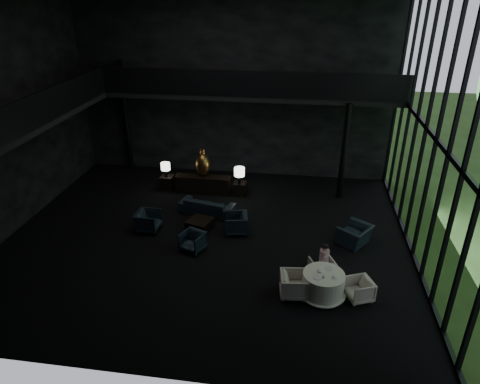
# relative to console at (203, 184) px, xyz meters

# --- Properties ---
(floor) EXTENTS (14.00, 12.00, 0.02)m
(floor) POSITION_rel_console_xyz_m (0.96, -3.60, -0.37)
(floor) COLOR black
(floor) RESTS_ON ground
(wall_back) EXTENTS (14.00, 0.04, 8.00)m
(wall_back) POSITION_rel_console_xyz_m (0.96, 2.40, 3.63)
(wall_back) COLOR black
(wall_back) RESTS_ON ground
(wall_front) EXTENTS (14.00, 0.04, 8.00)m
(wall_front) POSITION_rel_console_xyz_m (0.96, -9.60, 3.63)
(wall_front) COLOR black
(wall_front) RESTS_ON ground
(curtain_wall) EXTENTS (0.20, 12.00, 8.00)m
(curtain_wall) POSITION_rel_console_xyz_m (7.91, -3.60, 3.63)
(curtain_wall) COLOR black
(curtain_wall) RESTS_ON ground
(mezzanine_left) EXTENTS (2.00, 12.00, 0.25)m
(mezzanine_left) POSITION_rel_console_xyz_m (-5.04, -3.60, 3.63)
(mezzanine_left) COLOR black
(mezzanine_left) RESTS_ON wall_left
(mezzanine_back) EXTENTS (12.00, 2.00, 0.25)m
(mezzanine_back) POSITION_rel_console_xyz_m (1.96, 1.40, 3.63)
(mezzanine_back) COLOR black
(mezzanine_back) RESTS_ON wall_back
(railing_left) EXTENTS (0.06, 12.00, 1.00)m
(railing_left) POSITION_rel_console_xyz_m (-4.04, -3.60, 4.23)
(railing_left) COLOR black
(railing_left) RESTS_ON mezzanine_left
(railing_back) EXTENTS (12.00, 0.06, 1.00)m
(railing_back) POSITION_rel_console_xyz_m (1.96, 0.40, 4.23)
(railing_back) COLOR black
(railing_back) RESTS_ON mezzanine_back
(column_nw) EXTENTS (0.24, 0.24, 4.00)m
(column_nw) POSITION_rel_console_xyz_m (-4.04, 2.10, 1.63)
(column_nw) COLOR black
(column_nw) RESTS_ON floor
(column_ne) EXTENTS (0.24, 0.24, 4.00)m
(column_ne) POSITION_rel_console_xyz_m (5.76, 0.40, 1.63)
(column_ne) COLOR black
(column_ne) RESTS_ON floor
(console) EXTENTS (2.34, 0.53, 0.74)m
(console) POSITION_rel_console_xyz_m (0.00, 0.00, 0.00)
(console) COLOR black
(console) RESTS_ON floor
(bronze_urn) EXTENTS (0.63, 0.63, 1.18)m
(bronze_urn) POSITION_rel_console_xyz_m (0.00, 0.14, 0.88)
(bronze_urn) COLOR brown
(bronze_urn) RESTS_ON console
(side_table_left) EXTENTS (0.55, 0.55, 0.61)m
(side_table_left) POSITION_rel_console_xyz_m (-1.60, 0.11, -0.07)
(side_table_left) COLOR black
(side_table_left) RESTS_ON floor
(table_lamp_left) EXTENTS (0.39, 0.39, 0.65)m
(table_lamp_left) POSITION_rel_console_xyz_m (-1.60, 0.02, 0.70)
(table_lamp_left) COLOR black
(table_lamp_left) RESTS_ON side_table_left
(side_table_right) EXTENTS (0.51, 0.51, 0.56)m
(side_table_right) POSITION_rel_console_xyz_m (1.60, 0.00, -0.09)
(side_table_right) COLOR black
(side_table_right) RESTS_ON floor
(table_lamp_right) EXTENTS (0.43, 0.43, 0.73)m
(table_lamp_right) POSITION_rel_console_xyz_m (1.60, -0.14, 0.71)
(table_lamp_right) COLOR black
(table_lamp_right) RESTS_ON side_table_right
(sofa) EXTENTS (2.30, 1.10, 0.87)m
(sofa) POSITION_rel_console_xyz_m (0.58, -1.80, 0.06)
(sofa) COLOR black
(sofa) RESTS_ON floor
(lounge_armchair_west) EXTENTS (0.82, 0.88, 0.88)m
(lounge_armchair_west) POSITION_rel_console_xyz_m (-1.25, -3.37, 0.07)
(lounge_armchair_west) COLOR #162935
(lounge_armchair_west) RESTS_ON floor
(lounge_armchair_east) EXTENTS (0.89, 0.93, 0.84)m
(lounge_armchair_east) POSITION_rel_console_xyz_m (1.91, -3.06, 0.05)
(lounge_armchair_east) COLOR black
(lounge_armchair_east) RESTS_ON floor
(lounge_armchair_south) EXTENTS (0.85, 0.83, 0.69)m
(lounge_armchair_south) POSITION_rel_console_xyz_m (0.64, -4.40, -0.03)
(lounge_armchair_south) COLOR #1C2A39
(lounge_armchair_south) RESTS_ON floor
(window_armchair) EXTENTS (1.15, 1.24, 0.91)m
(window_armchair) POSITION_rel_console_xyz_m (6.03, -3.22, 0.08)
(window_armchair) COLOR black
(window_armchair) RESTS_ON floor
(coffee_table) EXTENTS (1.01, 1.01, 0.36)m
(coffee_table) POSITION_rel_console_xyz_m (0.56, -2.99, -0.19)
(coffee_table) COLOR black
(coffee_table) RESTS_ON floor
(dining_table) EXTENTS (1.34, 1.34, 0.75)m
(dining_table) POSITION_rel_console_xyz_m (4.88, -6.13, -0.04)
(dining_table) COLOR white
(dining_table) RESTS_ON floor
(dining_chair_north) EXTENTS (0.77, 0.74, 0.61)m
(dining_chair_north) POSITION_rel_console_xyz_m (4.88, -5.27, -0.07)
(dining_chair_north) COLOR #B1A090
(dining_chair_north) RESTS_ON floor
(dining_chair_east) EXTENTS (0.75, 0.77, 0.62)m
(dining_chair_east) POSITION_rel_console_xyz_m (5.89, -6.13, -0.06)
(dining_chair_east) COLOR beige
(dining_chair_east) RESTS_ON floor
(dining_chair_west) EXTENTS (0.80, 0.84, 0.79)m
(dining_chair_west) POSITION_rel_console_xyz_m (4.06, -6.23, 0.02)
(dining_chair_west) COLOR beige
(dining_chair_west) RESTS_ON floor
(child) EXTENTS (0.29, 0.29, 0.62)m
(child) POSITION_rel_console_xyz_m (4.93, -5.10, 0.39)
(child) COLOR #C986AB
(child) RESTS_ON dining_chair_north
(plate_a) EXTENTS (0.31, 0.31, 0.01)m
(plate_a) POSITION_rel_console_xyz_m (4.69, -6.34, 0.39)
(plate_a) COLOR white
(plate_a) RESTS_ON dining_table
(plate_b) EXTENTS (0.26, 0.26, 0.01)m
(plate_b) POSITION_rel_console_xyz_m (5.01, -5.87, 0.39)
(plate_b) COLOR white
(plate_b) RESTS_ON dining_table
(saucer) EXTENTS (0.17, 0.17, 0.01)m
(saucer) POSITION_rel_console_xyz_m (5.16, -6.30, 0.38)
(saucer) COLOR white
(saucer) RESTS_ON dining_table
(coffee_cup) EXTENTS (0.11, 0.11, 0.06)m
(coffee_cup) POSITION_rel_console_xyz_m (5.14, -6.28, 0.42)
(coffee_cup) COLOR white
(coffee_cup) RESTS_ON saucer
(cereal_bowl) EXTENTS (0.15, 0.15, 0.07)m
(cereal_bowl) POSITION_rel_console_xyz_m (4.76, -6.07, 0.41)
(cereal_bowl) COLOR white
(cereal_bowl) RESTS_ON dining_table
(cream_pot) EXTENTS (0.07, 0.07, 0.07)m
(cream_pot) POSITION_rel_console_xyz_m (4.85, -6.33, 0.41)
(cream_pot) COLOR #99999E
(cream_pot) RESTS_ON dining_table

